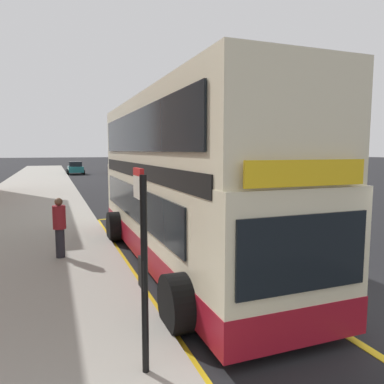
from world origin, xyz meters
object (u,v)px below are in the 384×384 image
Objects in this scene: parked_car_teal_kerbside at (75,168)px; parked_car_maroon_distant at (117,167)px; parked_car_grey_ahead at (222,184)px; pedestrian_waiting_near_sign at (59,225)px; bus_stop_sign at (143,253)px; parked_car_black_behind at (181,175)px; double_decker_bus at (182,186)px.

parked_car_maroon_distant is (5.63, 2.26, 0.00)m from parked_car_teal_kerbside.
parked_car_teal_kerbside is 27.87m from parked_car_grey_ahead.
parked_car_teal_kerbside is 2.58× the size of pedestrian_waiting_near_sign.
bus_stop_sign is 5.91m from pedestrian_waiting_near_sign.
parked_car_black_behind is (9.72, 26.47, -0.91)m from bus_stop_sign.
pedestrian_waiting_near_sign reaches higher than parked_car_black_behind.
parked_car_maroon_distant is 20.13m from parked_car_black_behind.
parked_car_teal_kerbside is 1.00× the size of parked_car_grey_ahead.
parked_car_black_behind is at bearing 70.89° from double_decker_bus.
bus_stop_sign is 28.21m from parked_car_black_behind.
parked_car_maroon_distant is at bearing 78.51° from pedestrian_waiting_near_sign.
parked_car_black_behind is (8.01, -17.72, 0.00)m from parked_car_teal_kerbside.
parked_car_black_behind is 2.58× the size of pedestrian_waiting_near_sign.
bus_stop_sign is 0.63× the size of parked_car_grey_ahead.
bus_stop_sign is 0.63× the size of parked_car_black_behind.
pedestrian_waiting_near_sign is (-2.63, -38.40, 0.22)m from parked_car_teal_kerbside.
parked_car_teal_kerbside is at bearing 86.08° from pedestrian_waiting_near_sign.
parked_car_grey_ahead is at bearing 60.11° from double_decker_bus.
double_decker_bus is 2.46× the size of parked_car_black_behind.
parked_car_teal_kerbside is (1.71, 44.19, -0.91)m from bus_stop_sign.
parked_car_teal_kerbside is 1.00× the size of parked_car_black_behind.
parked_car_black_behind is at bearing -65.75° from parked_car_teal_kerbside.
parked_car_teal_kerbside is 38.49m from pedestrian_waiting_near_sign.
double_decker_bus is 39.50m from parked_car_teal_kerbside.
double_decker_bus is at bearing -109.36° from parked_car_black_behind.
parked_car_teal_kerbside is 19.45m from parked_car_black_behind.
parked_car_black_behind is (2.37, -19.99, 0.00)m from parked_car_maroon_distant.
parked_car_maroon_distant is at bearing 81.02° from bus_stop_sign.
bus_stop_sign is 0.63× the size of parked_car_maroon_distant.
parked_car_grey_ahead is (7.31, 12.71, -1.26)m from double_decker_bus.
bus_stop_sign is at bearing 82.66° from parked_car_maroon_distant.
pedestrian_waiting_near_sign is (-8.26, -40.66, 0.22)m from parked_car_maroon_distant.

